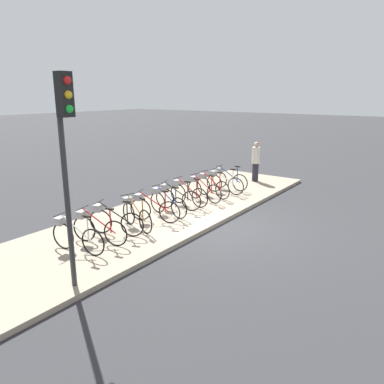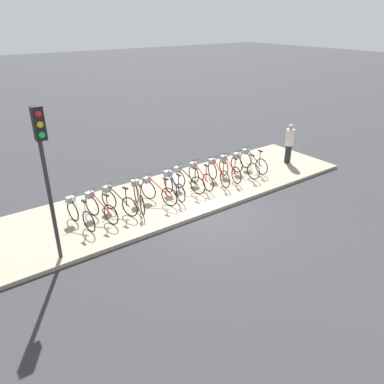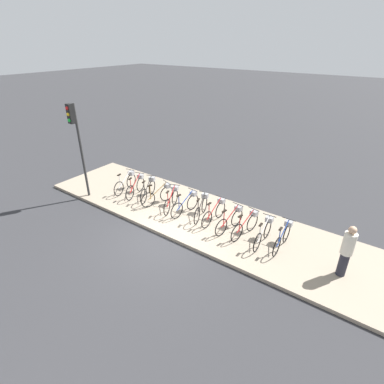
{
  "view_description": "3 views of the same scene",
  "coord_description": "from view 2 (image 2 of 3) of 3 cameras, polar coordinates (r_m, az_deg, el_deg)",
  "views": [
    {
      "loc": [
        -8.71,
        -5.35,
        3.75
      ],
      "look_at": [
        0.45,
        1.21,
        0.76
      ],
      "focal_mm": 35.0,
      "sensor_mm": 36.0,
      "label": 1
    },
    {
      "loc": [
        -6.69,
        -8.23,
        5.86
      ],
      "look_at": [
        -0.44,
        0.34,
        0.81
      ],
      "focal_mm": 35.0,
      "sensor_mm": 36.0,
      "label": 2
    },
    {
      "loc": [
        5.86,
        -6.49,
        6.28
      ],
      "look_at": [
        0.21,
        1.35,
        1.32
      ],
      "focal_mm": 28.0,
      "sensor_mm": 36.0,
      "label": 3
    }
  ],
  "objects": [
    {
      "name": "ground_plane",
      "position": [
        12.12,
        2.62,
        -3.5
      ],
      "size": [
        120.0,
        120.0,
        0.0
      ],
      "primitive_type": "plane",
      "color": "#2D2D30"
    },
    {
      "name": "sidewalk",
      "position": [
        13.37,
        -2.14,
        -0.29
      ],
      "size": [
        13.74,
        3.57,
        0.12
      ],
      "color": "gray",
      "rests_on": "ground_plane"
    },
    {
      "name": "parked_bicycle_0",
      "position": [
        11.62,
        -16.91,
        -2.95
      ],
      "size": [
        0.46,
        1.55,
        0.96
      ],
      "color": "black",
      "rests_on": "sidewalk"
    },
    {
      "name": "parked_bicycle_1",
      "position": [
        11.8,
        -14.0,
        -2.14
      ],
      "size": [
        0.56,
        1.52,
        0.96
      ],
      "color": "black",
      "rests_on": "sidewalk"
    },
    {
      "name": "parked_bicycle_2",
      "position": [
        12.1,
        -11.41,
        -1.14
      ],
      "size": [
        0.65,
        1.48,
        0.96
      ],
      "color": "black",
      "rests_on": "sidewalk"
    },
    {
      "name": "parked_bicycle_3",
      "position": [
        12.28,
        -8.21,
        -0.47
      ],
      "size": [
        0.59,
        1.51,
        0.96
      ],
      "color": "black",
      "rests_on": "sidewalk"
    },
    {
      "name": "parked_bicycle_4",
      "position": [
        12.56,
        -5.47,
        0.3
      ],
      "size": [
        0.63,
        1.49,
        0.96
      ],
      "color": "black",
      "rests_on": "sidewalk"
    },
    {
      "name": "parked_bicycle_5",
      "position": [
        12.93,
        -2.92,
        1.16
      ],
      "size": [
        0.46,
        1.56,
        0.96
      ],
      "color": "black",
      "rests_on": "sidewalk"
    },
    {
      "name": "parked_bicycle_6",
      "position": [
        13.35,
        -0.96,
        1.99
      ],
      "size": [
        0.58,
        1.51,
        0.96
      ],
      "color": "black",
      "rests_on": "sidewalk"
    },
    {
      "name": "parked_bicycle_7",
      "position": [
        13.69,
        1.1,
        2.6
      ],
      "size": [
        0.46,
        1.56,
        0.96
      ],
      "color": "black",
      "rests_on": "sidewalk"
    },
    {
      "name": "parked_bicycle_8",
      "position": [
        14.02,
        3.86,
        3.13
      ],
      "size": [
        0.46,
        1.55,
        0.96
      ],
      "color": "black",
      "rests_on": "sidewalk"
    },
    {
      "name": "parked_bicycle_9",
      "position": [
        14.41,
        5.61,
        3.69
      ],
      "size": [
        0.46,
        1.55,
        0.96
      ],
      "color": "black",
      "rests_on": "sidewalk"
    },
    {
      "name": "parked_bicycle_10",
      "position": [
        14.79,
        7.81,
        4.15
      ],
      "size": [
        0.46,
        1.56,
        0.96
      ],
      "color": "black",
      "rests_on": "sidewalk"
    },
    {
      "name": "parked_bicycle_11",
      "position": [
        15.29,
        9.1,
        4.79
      ],
      "size": [
        0.46,
        1.56,
        0.96
      ],
      "color": "black",
      "rests_on": "sidewalk"
    },
    {
      "name": "pedestrian",
      "position": [
        16.31,
        14.6,
        7.27
      ],
      "size": [
        0.34,
        0.34,
        1.66
      ],
      "color": "#23232D",
      "rests_on": "sidewalk"
    },
    {
      "name": "traffic_light",
      "position": [
        9.18,
        -21.68,
        5.17
      ],
      "size": [
        0.24,
        0.4,
        3.98
      ],
      "color": "#2D2D2D",
      "rests_on": "sidewalk"
    }
  ]
}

